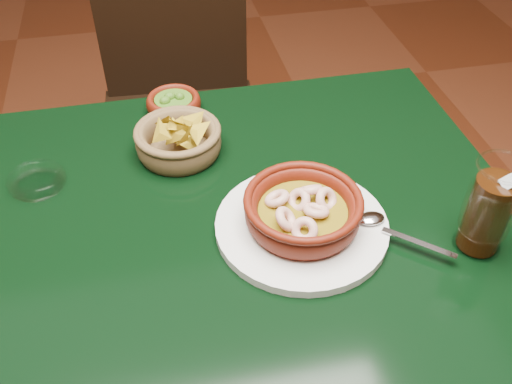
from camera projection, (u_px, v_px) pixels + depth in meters
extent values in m
cube|color=black|center=(173.00, 231.00, 0.97)|extent=(1.20, 0.80, 0.04)
cylinder|color=black|center=(372.00, 210.00, 1.55)|extent=(0.06, 0.06, 0.71)
cube|color=black|center=(183.00, 132.00, 1.62)|extent=(0.47, 0.47, 0.04)
cylinder|color=black|center=(127.00, 245.00, 1.62)|extent=(0.04, 0.04, 0.47)
cylinder|color=black|center=(259.00, 231.00, 1.66)|extent=(0.04, 0.04, 0.47)
cylinder|color=black|center=(129.00, 162.00, 1.90)|extent=(0.04, 0.04, 0.47)
cylinder|color=black|center=(242.00, 152.00, 1.94)|extent=(0.04, 0.04, 0.47)
cube|color=black|center=(171.00, 17.00, 1.60)|extent=(0.42, 0.06, 0.46)
cylinder|color=silver|center=(302.00, 226.00, 0.94)|extent=(0.29, 0.29, 0.02)
cylinder|color=#4C1107|center=(302.00, 221.00, 0.93)|extent=(0.17, 0.17, 0.01)
torus|color=#4C1107|center=(303.00, 211.00, 0.92)|extent=(0.21, 0.21, 0.04)
torus|color=#4C1107|center=(303.00, 200.00, 0.90)|extent=(0.19, 0.19, 0.01)
cylinder|color=#6B590F|center=(303.00, 211.00, 0.92)|extent=(0.15, 0.15, 0.01)
torus|color=beige|center=(326.00, 200.00, 0.93)|extent=(0.05, 0.06, 0.05)
torus|color=beige|center=(310.00, 190.00, 0.94)|extent=(0.06, 0.05, 0.05)
torus|color=beige|center=(299.00, 201.00, 0.93)|extent=(0.05, 0.05, 0.05)
torus|color=beige|center=(277.00, 198.00, 0.93)|extent=(0.05, 0.05, 0.04)
torus|color=beige|center=(286.00, 219.00, 0.88)|extent=(0.05, 0.05, 0.04)
torus|color=beige|center=(305.00, 230.00, 0.87)|extent=(0.06, 0.06, 0.04)
torus|color=beige|center=(316.00, 211.00, 0.90)|extent=(0.06, 0.06, 0.04)
cube|color=silver|center=(419.00, 243.00, 0.90)|extent=(0.10, 0.09, 0.00)
ellipsoid|color=silver|center=(371.00, 218.00, 0.94)|extent=(0.05, 0.03, 0.01)
cylinder|color=brown|center=(180.00, 151.00, 1.10)|extent=(0.14, 0.14, 0.01)
torus|color=brown|center=(178.00, 141.00, 1.08)|extent=(0.20, 0.20, 0.06)
torus|color=brown|center=(177.00, 131.00, 1.07)|extent=(0.17, 0.17, 0.01)
cone|color=gold|center=(182.00, 140.00, 1.08)|extent=(0.08, 0.07, 0.05)
cone|color=gold|center=(175.00, 130.00, 1.07)|extent=(0.06, 0.06, 0.07)
cone|color=gold|center=(177.00, 129.00, 1.07)|extent=(0.07, 0.04, 0.07)
cone|color=gold|center=(184.00, 136.00, 1.02)|extent=(0.06, 0.06, 0.08)
cone|color=gold|center=(193.00, 122.00, 1.09)|extent=(0.08, 0.05, 0.07)
cone|color=gold|center=(195.00, 131.00, 1.07)|extent=(0.05, 0.08, 0.07)
cone|color=gold|center=(185.00, 131.00, 1.06)|extent=(0.08, 0.02, 0.08)
cone|color=gold|center=(174.00, 130.00, 1.07)|extent=(0.07, 0.06, 0.06)
cone|color=gold|center=(175.00, 134.00, 1.05)|extent=(0.07, 0.04, 0.07)
cone|color=gold|center=(178.00, 131.00, 1.09)|extent=(0.06, 0.08, 0.06)
cone|color=gold|center=(168.00, 123.00, 1.08)|extent=(0.06, 0.05, 0.07)
cone|color=gold|center=(160.00, 133.00, 1.05)|extent=(0.05, 0.07, 0.07)
cone|color=gold|center=(176.00, 128.00, 1.06)|extent=(0.08, 0.07, 0.04)
cone|color=gold|center=(198.00, 131.00, 1.04)|extent=(0.07, 0.06, 0.05)
cone|color=gold|center=(180.00, 124.00, 1.05)|extent=(0.07, 0.05, 0.07)
cone|color=gold|center=(191.00, 143.00, 1.06)|extent=(0.06, 0.08, 0.06)
cylinder|color=#4C1107|center=(175.00, 111.00, 1.20)|extent=(0.10, 0.10, 0.01)
torus|color=#4C1107|center=(174.00, 103.00, 1.19)|extent=(0.13, 0.13, 0.04)
cylinder|color=#2A5310|center=(173.00, 101.00, 1.19)|extent=(0.08, 0.08, 0.01)
sphere|color=#2A5310|center=(171.00, 96.00, 1.19)|extent=(0.02, 0.02, 0.02)
sphere|color=#2A5310|center=(164.00, 101.00, 1.17)|extent=(0.02, 0.02, 0.02)
sphere|color=#2A5310|center=(166.00, 101.00, 1.17)|extent=(0.02, 0.02, 0.02)
sphere|color=#2A5310|center=(169.00, 97.00, 1.18)|extent=(0.02, 0.02, 0.02)
sphere|color=#2A5310|center=(180.00, 97.00, 1.19)|extent=(0.02, 0.02, 0.02)
cylinder|color=white|center=(476.00, 244.00, 0.92)|extent=(0.08, 0.08, 0.01)
torus|color=white|center=(490.00, 208.00, 0.87)|extent=(0.16, 0.16, 0.09)
cylinder|color=black|center=(487.00, 214.00, 0.87)|extent=(0.07, 0.07, 0.13)
cube|color=silver|center=(490.00, 194.00, 0.85)|extent=(0.03, 0.03, 0.03)
cube|color=silver|center=(509.00, 182.00, 0.82)|extent=(0.03, 0.03, 0.03)
cube|color=silver|center=(494.00, 193.00, 0.84)|extent=(0.03, 0.03, 0.02)
torus|color=white|center=(505.00, 167.00, 0.81)|extent=(0.08, 0.08, 0.00)
cylinder|color=white|center=(38.00, 184.00, 1.03)|extent=(0.09, 0.09, 0.01)
torus|color=white|center=(37.00, 180.00, 1.02)|extent=(0.11, 0.11, 0.03)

